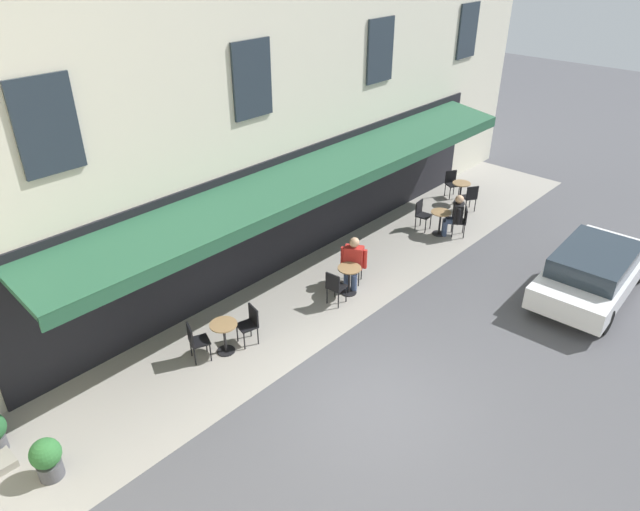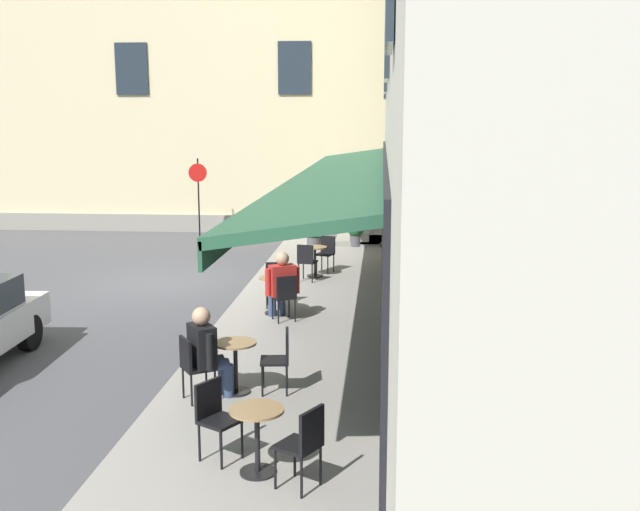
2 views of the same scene
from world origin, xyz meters
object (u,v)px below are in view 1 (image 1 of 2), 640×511
object	(u,v)px
cafe_chair_black_corner_right	(421,213)
seated_patron_in_red	(353,261)
cafe_chair_black_near_door	(470,196)
cafe_chair_black_facing_street	(250,322)
cafe_table_streetside	(224,334)
seated_companion_in_black	(455,214)
cafe_table_near_entrance	(461,190)
cafe_table_mid_terrace	(349,276)
potted_plant_by_steps	(47,458)
cafe_chair_black_by_window	(452,182)
cafe_chair_black_corner_left	(335,286)
cafe_chair_black_under_awning	(355,262)
cafe_table_far_end	(440,220)
cafe_chair_black_kerbside	(195,339)
cafe_chair_black_back_row	(462,219)
parked_car_white	(594,270)

from	to	relation	value
cafe_chair_black_corner_right	seated_patron_in_red	xyz separation A→B (m)	(3.89, 0.52, 0.17)
cafe_chair_black_near_door	cafe_chair_black_corner_right	bearing A→B (deg)	-12.15
cafe_chair_black_near_door	seated_patron_in_red	bearing A→B (deg)	0.58
cafe_chair_black_corner_right	cafe_chair_black_facing_street	bearing A→B (deg)	2.94
cafe_table_streetside	cafe_chair_black_facing_street	xyz separation A→B (m)	(-0.62, 0.14, 0.06)
seated_patron_in_red	seated_companion_in_black	xyz separation A→B (m)	(-4.20, 0.45, -0.01)
seated_patron_in_red	seated_companion_in_black	world-z (taller)	seated_patron_in_red
cafe_table_near_entrance	cafe_table_mid_terrace	bearing A→B (deg)	6.72
cafe_chair_black_facing_street	potted_plant_by_steps	xyz separation A→B (m)	(4.75, 0.27, -0.11)
cafe_table_near_entrance	cafe_table_streetside	world-z (taller)	same
cafe_chair_black_by_window	cafe_chair_black_corner_right	distance (m)	2.84
cafe_table_near_entrance	cafe_chair_black_corner_left	xyz separation A→B (m)	(7.34, 0.86, 0.06)
cafe_chair_black_near_door	cafe_table_mid_terrace	distance (m)	6.39
cafe_table_mid_terrace	cafe_chair_black_under_awning	size ratio (longest dim) A/B	0.82
cafe_table_near_entrance	cafe_chair_black_facing_street	bearing A→B (deg)	2.69
cafe_table_near_entrance	cafe_chair_black_facing_street	distance (m)	9.74
cafe_chair_black_corner_left	seated_patron_in_red	world-z (taller)	seated_patron_in_red
cafe_table_near_entrance	cafe_table_far_end	distance (m)	2.48
cafe_chair_black_corner_left	cafe_chair_black_kerbside	size ratio (longest dim) A/B	1.00
cafe_chair_black_near_door	cafe_chair_black_back_row	xyz separation A→B (m)	(1.69, 0.69, 0.00)
seated_patron_in_red	cafe_table_streetside	bearing A→B (deg)	-4.14
cafe_table_far_end	parked_car_white	world-z (taller)	parked_car_white
cafe_chair_black_corner_right	potted_plant_by_steps	distance (m)	12.05
cafe_table_streetside	cafe_table_mid_terrace	bearing A→B (deg)	172.48
parked_car_white	cafe_table_streetside	bearing A→B (deg)	-32.91
cafe_chair_black_near_door	seated_companion_in_black	xyz separation A→B (m)	(1.81, 0.51, 0.15)
cafe_table_streetside	cafe_table_far_end	size ratio (longest dim) A/B	1.00
cafe_chair_black_corner_left	cafe_table_streetside	distance (m)	3.05
cafe_chair_black_under_awning	parked_car_white	distance (m)	5.96
seated_companion_in_black	parked_car_white	world-z (taller)	parked_car_white
potted_plant_by_steps	cafe_chair_black_under_awning	bearing A→B (deg)	-178.46
cafe_chair_black_near_door	parked_car_white	bearing A→B (deg)	64.18
cafe_chair_black_under_awning	cafe_chair_black_corner_right	bearing A→B (deg)	-173.53
cafe_chair_black_by_window	parked_car_white	size ratio (longest dim) A/B	0.21
cafe_chair_black_under_awning	seated_patron_in_red	distance (m)	0.27
cafe_chair_black_under_awning	cafe_chair_black_back_row	size ratio (longest dim) A/B	1.00
cafe_chair_black_corner_left	seated_patron_in_red	distance (m)	1.04
cafe_chair_black_corner_left	parked_car_white	distance (m)	6.48
cafe_chair_black_back_row	cafe_chair_black_under_awning	bearing A→B (deg)	-10.02
cafe_chair_black_by_window	cafe_table_far_end	world-z (taller)	cafe_chair_black_by_window
cafe_chair_black_facing_street	cafe_table_near_entrance	bearing A→B (deg)	-177.31
cafe_table_mid_terrace	seated_patron_in_red	size ratio (longest dim) A/B	0.56
cafe_table_near_entrance	cafe_table_streetside	distance (m)	10.35
cafe_chair_black_corner_right	seated_patron_in_red	size ratio (longest dim) A/B	0.68
cafe_chair_black_kerbside	cafe_chair_black_corner_right	bearing A→B (deg)	179.96
cafe_table_far_end	seated_patron_in_red	bearing A→B (deg)	-1.57
cafe_chair_black_under_awning	cafe_chair_black_back_row	world-z (taller)	same
cafe_table_far_end	cafe_chair_black_corner_right	world-z (taller)	cafe_chair_black_corner_right
cafe_table_streetside	cafe_chair_black_near_door	bearing A→B (deg)	178.70
cafe_chair_black_back_row	cafe_table_mid_terrace	bearing A→B (deg)	-5.37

